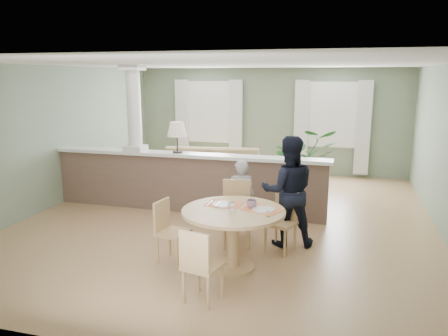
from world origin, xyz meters
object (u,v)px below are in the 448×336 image
(houseplant, at_px, (304,162))
(chair_near, at_px, (200,263))
(sofa, at_px, (209,169))
(chair_far_man, at_px, (283,218))
(child_person, at_px, (241,198))
(man_person, at_px, (288,191))
(chair_side, at_px, (169,228))
(chair_far_boy, at_px, (237,209))
(dining_table, at_px, (234,222))

(houseplant, relative_size, chair_near, 1.66)
(sofa, xyz_separation_m, chair_far_man, (2.14, -3.22, 0.05))
(houseplant, distance_m, child_person, 2.83)
(sofa, height_order, child_person, child_person)
(child_person, height_order, man_person, man_person)
(chair_near, distance_m, chair_side, 1.26)
(sofa, relative_size, chair_side, 3.43)
(chair_far_boy, bearing_deg, chair_far_man, -17.25)
(dining_table, relative_size, child_person, 1.09)
(chair_far_man, height_order, chair_near, chair_near)
(chair_side, relative_size, child_person, 0.69)
(chair_near, bearing_deg, chair_far_man, -97.36)
(dining_table, xyz_separation_m, child_person, (-0.19, 1.19, -0.03))
(chair_near, relative_size, chair_side, 1.03)
(dining_table, xyz_separation_m, chair_far_boy, (-0.18, 0.87, -0.11))
(dining_table, distance_m, chair_far_boy, 0.89)
(sofa, relative_size, chair_far_man, 3.37)
(sofa, distance_m, dining_table, 4.36)
(houseplant, relative_size, child_person, 1.17)
(chair_near, distance_m, child_person, 2.17)
(man_person, bearing_deg, chair_far_man, 65.90)
(child_person, bearing_deg, chair_far_man, 139.01)
(houseplant, distance_m, chair_far_man, 3.11)
(chair_side, bearing_deg, sofa, 19.61)
(chair_far_boy, height_order, chair_far_man, chair_far_boy)
(houseplant, xyz_separation_m, man_person, (0.03, -2.88, 0.10))
(chair_far_boy, xyz_separation_m, chair_side, (-0.75, -0.85, -0.07))
(dining_table, distance_m, chair_side, 0.94)
(man_person, bearing_deg, chair_side, 20.19)
(sofa, bearing_deg, chair_side, -88.55)
(chair_far_boy, distance_m, child_person, 0.33)
(chair_far_boy, distance_m, chair_side, 1.14)
(child_person, relative_size, man_person, 0.75)
(sofa, xyz_separation_m, houseplant, (2.15, -0.12, 0.30))
(houseplant, bearing_deg, chair_far_boy, -103.17)
(child_person, bearing_deg, dining_table, 85.09)
(houseplant, xyz_separation_m, dining_table, (-0.54, -3.92, -0.08))
(dining_table, distance_m, child_person, 1.21)
(sofa, bearing_deg, man_person, -62.24)
(sofa, distance_m, chair_far_boy, 3.49)
(man_person, bearing_deg, houseplant, -103.72)
(sofa, bearing_deg, chair_far_boy, -73.91)
(sofa, height_order, chair_near, chair_near)
(chair_far_boy, distance_m, chair_far_man, 0.71)
(sofa, relative_size, man_person, 1.76)
(houseplant, xyz_separation_m, chair_near, (-0.68, -4.90, -0.24))
(chair_far_man, distance_m, chair_side, 1.67)
(man_person, bearing_deg, chair_near, 56.22)
(sofa, xyz_separation_m, man_person, (2.18, -3.00, 0.40))
(chair_far_man, xyz_separation_m, chair_near, (-0.68, -1.80, 0.00))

